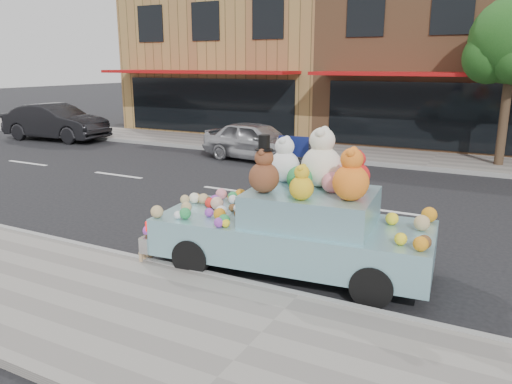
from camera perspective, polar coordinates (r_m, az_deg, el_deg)
The scene contains 10 objects.
ground at distance 11.68m, azimuth 14.62°, elevation -2.13°, with size 120.00×120.00×0.00m, color black.
near_sidewalk at distance 6.00m, azimuth -0.87°, elevation -17.61°, with size 60.00×3.00×0.12m, color gray.
far_sidewalk at distance 17.91m, azimuth 19.54°, elevation 3.40°, with size 60.00×3.00×0.12m, color gray.
near_kerb at distance 7.18m, azimuth 5.01°, elevation -11.88°, with size 60.00×0.12×0.13m, color gray.
far_kerb at distance 16.45m, azimuth 18.74°, elevation 2.56°, with size 60.00×0.12×0.13m, color gray.
storefront_left at distance 26.09m, azimuth -0.71°, elevation 15.36°, with size 10.00×9.80×7.30m.
storefront_mid at distance 23.06m, azimuth 22.47°, elevation 14.42°, with size 10.00×9.80×7.30m.
car_silver at distance 17.16m, azimuth 0.09°, elevation 5.85°, with size 1.58×3.93×1.34m, color #AFB0B4.
car_dark at distance 23.48m, azimuth -21.93°, elevation 7.43°, with size 1.65×4.74×1.56m, color black.
art_car at distance 7.91m, azimuth 4.53°, elevation -3.45°, with size 4.63×2.18×2.30m.
Camera 1 is at (2.45, -10.95, 3.25)m, focal length 35.00 mm.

